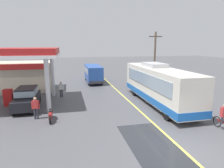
% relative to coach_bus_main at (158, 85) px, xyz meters
% --- Properties ---
extents(ground, '(120.00, 120.00, 0.00)m').
position_rel_coach_bus_main_xyz_m(ground, '(-2.33, 12.19, -1.72)').
color(ground, '#4C4C51').
extents(lane_divider_stripe, '(0.16, 50.00, 0.01)m').
position_rel_coach_bus_main_xyz_m(lane_divider_stripe, '(-2.33, 7.19, -1.72)').
color(lane_divider_stripe, '#D8CC4C').
rests_on(lane_divider_stripe, ground).
extents(wet_puddle_patch, '(2.62, 5.52, 0.01)m').
position_rel_coach_bus_main_xyz_m(wet_puddle_patch, '(-3.64, -6.93, -1.72)').
color(wet_puddle_patch, '#26282D').
rests_on(wet_puddle_patch, ground).
extents(coach_bus_main, '(2.60, 11.04, 3.69)m').
position_rel_coach_bus_main_xyz_m(coach_bus_main, '(0.00, 0.00, 0.00)').
color(coach_bus_main, silver).
rests_on(coach_bus_main, ground).
extents(gas_station_roadside, '(9.10, 11.95, 5.10)m').
position_rel_coach_bus_main_xyz_m(gas_station_roadside, '(-13.30, 6.61, 0.91)').
color(gas_station_roadside, '#B21E1E').
rests_on(gas_station_roadside, ground).
extents(car_at_pump, '(1.70, 4.20, 1.82)m').
position_rel_coach_bus_main_xyz_m(car_at_pump, '(-11.48, 1.15, -0.71)').
color(car_at_pump, black).
rests_on(car_at_pump, ground).
extents(minibus_opposing_lane, '(2.04, 6.13, 2.44)m').
position_rel_coach_bus_main_xyz_m(minibus_opposing_lane, '(-4.44, 11.80, -0.25)').
color(minibus_opposing_lane, '#264C9E').
rests_on(minibus_opposing_lane, ground).
extents(cyclist_on_shoulder, '(0.34, 1.82, 1.72)m').
position_rel_coach_bus_main_xyz_m(cyclist_on_shoulder, '(1.55, -6.19, -0.94)').
color(cyclist_on_shoulder, black).
rests_on(cyclist_on_shoulder, ground).
extents(motorcycle_parked_forecourt, '(0.55, 1.80, 0.92)m').
position_rel_coach_bus_main_xyz_m(motorcycle_parked_forecourt, '(-9.32, -2.12, -1.28)').
color(motorcycle_parked_forecourt, black).
rests_on(motorcycle_parked_forecourt, ground).
extents(pedestrian_near_pump, '(0.55, 0.22, 1.66)m').
position_rel_coach_bus_main_xyz_m(pedestrian_near_pump, '(-8.76, 4.34, -0.79)').
color(pedestrian_near_pump, '#33333F').
rests_on(pedestrian_near_pump, ground).
extents(pedestrian_by_shop, '(0.55, 0.22, 1.66)m').
position_rel_coach_bus_main_xyz_m(pedestrian_by_shop, '(-10.39, -1.58, -0.79)').
color(pedestrian_by_shop, '#33333F').
rests_on(pedestrian_by_shop, ground).
extents(utility_pole_roadside, '(1.80, 0.24, 7.03)m').
position_rel_coach_bus_main_xyz_m(utility_pole_roadside, '(3.20, 7.79, 1.97)').
color(utility_pole_roadside, brown).
rests_on(utility_pole_roadside, ground).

